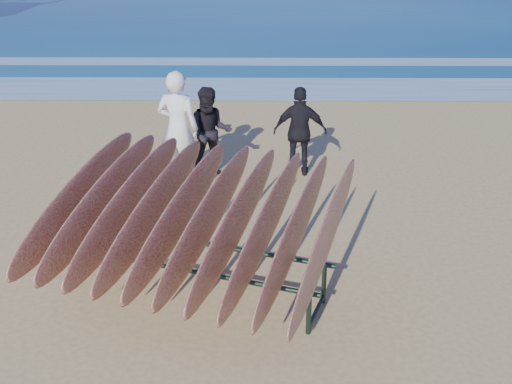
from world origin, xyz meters
TOP-DOWN VIEW (x-y plane):
  - ground at (0.00, 0.00)m, footprint 120.00×120.00m
  - foam_near at (0.00, 10.00)m, footprint 160.00×160.00m
  - foam_far at (0.00, 13.50)m, footprint 160.00×160.00m
  - surfboard_rack at (-0.71, -0.07)m, footprint 3.95×3.78m
  - person_white at (-1.31, 3.45)m, footprint 0.79×0.61m
  - person_dark_a at (-0.81, 3.78)m, footprint 0.81×0.66m
  - person_dark_b at (0.73, 3.85)m, footprint 0.93×0.43m

SIDE VIEW (x-z plane):
  - ground at x=0.00m, z-range 0.00..0.00m
  - foam_far at x=0.00m, z-range 0.01..0.01m
  - foam_near at x=0.00m, z-range 0.01..0.01m
  - person_dark_b at x=0.73m, z-range 0.00..1.56m
  - person_dark_a at x=-0.81m, z-range 0.00..1.56m
  - person_white at x=-1.31m, z-range 0.00..1.91m
  - surfboard_rack at x=-0.71m, z-range 0.15..1.84m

